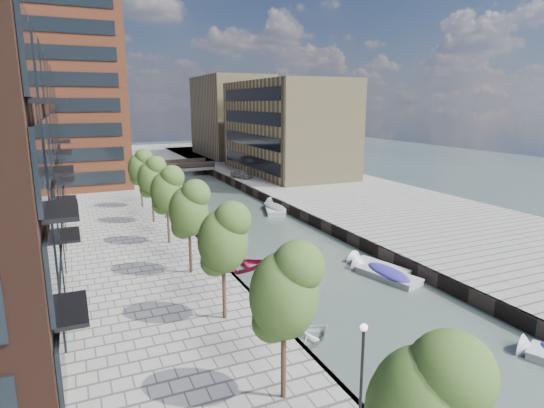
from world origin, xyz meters
TOP-DOWN VIEW (x-y plane):
  - water at (0.00, 40.00)m, footprint 300.00×300.00m
  - quay_right at (16.00, 40.00)m, footprint 20.00×140.00m
  - quay_wall_left at (-6.10, 40.00)m, footprint 0.25×140.00m
  - quay_wall_right at (6.10, 40.00)m, footprint 0.25×140.00m
  - far_closure at (0.00, 100.00)m, footprint 80.00×40.00m
  - tower at (-17.00, 65.00)m, footprint 18.00×18.00m
  - tan_block_near at (16.00, 62.00)m, footprint 12.00×25.00m
  - tan_block_far at (16.00, 88.00)m, footprint 12.00×20.00m
  - bridge at (0.00, 72.00)m, footprint 13.00×6.00m
  - tree_0 at (-8.50, 4.00)m, footprint 2.50×2.50m
  - tree_1 at (-8.50, 11.00)m, footprint 2.50×2.50m
  - tree_2 at (-8.50, 18.00)m, footprint 2.50×2.50m
  - tree_3 at (-8.50, 25.00)m, footprint 2.50×2.50m
  - tree_4 at (-8.50, 32.00)m, footprint 2.50×2.50m
  - tree_5 at (-8.50, 39.00)m, footprint 2.50×2.50m
  - tree_6 at (-8.50, 46.00)m, footprint 2.50×2.50m
  - lamp_0 at (-7.20, 8.00)m, footprint 0.24×0.24m
  - lamp_1 at (-7.20, 24.00)m, footprint 0.24×0.24m
  - lamp_2 at (-7.20, 40.00)m, footprint 0.24×0.24m
  - sloop_2 at (-4.76, 26.71)m, footprint 4.92×3.68m
  - sloop_3 at (-5.40, 15.74)m, footprint 4.98×4.12m
  - sloop_4 at (-5.08, 35.68)m, footprint 4.66×3.53m
  - motorboat_2 at (4.44, 23.07)m, footprint 2.78×4.82m
  - motorboat_3 at (3.99, 21.37)m, footprint 2.94×5.21m
  - motorboat_4 at (5.30, 42.47)m, footprint 3.68×5.95m
  - car at (7.50, 59.09)m, footprint 2.73×3.94m

SIDE VIEW (x-z plane):
  - water at x=0.00m, z-range 0.00..0.00m
  - sloop_2 at x=-4.76m, z-range -0.49..0.49m
  - sloop_3 at x=-5.40m, z-range -0.45..0.45m
  - sloop_4 at x=-5.08m, z-range -0.45..0.45m
  - motorboat_2 at x=4.44m, z-range -0.67..0.85m
  - motorboat_3 at x=3.99m, z-range -0.62..1.02m
  - motorboat_4 at x=5.30m, z-range -0.71..1.17m
  - quay_right at x=16.00m, z-range 0.00..1.00m
  - quay_wall_left at x=-6.10m, z-range 0.00..1.00m
  - quay_wall_right at x=6.10m, z-range 0.00..1.00m
  - far_closure at x=0.00m, z-range 0.00..1.00m
  - bridge at x=0.00m, z-range 0.74..2.04m
  - car at x=7.50m, z-range 1.00..2.24m
  - lamp_0 at x=-7.20m, z-range 1.45..5.57m
  - lamp_1 at x=-7.20m, z-range 1.45..5.57m
  - lamp_2 at x=-7.20m, z-range 1.45..5.57m
  - tree_0 at x=-8.50m, z-range 2.33..8.28m
  - tree_1 at x=-8.50m, z-range 2.33..8.28m
  - tree_2 at x=-8.50m, z-range 2.33..8.28m
  - tree_3 at x=-8.50m, z-range 2.33..8.28m
  - tree_4 at x=-8.50m, z-range 2.33..8.28m
  - tree_5 at x=-8.50m, z-range 2.33..8.28m
  - tree_6 at x=-8.50m, z-range 2.33..8.28m
  - tan_block_near at x=16.00m, z-range 1.00..15.00m
  - tan_block_far at x=16.00m, z-range 1.00..17.00m
  - tower at x=-17.00m, z-range 1.00..31.00m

